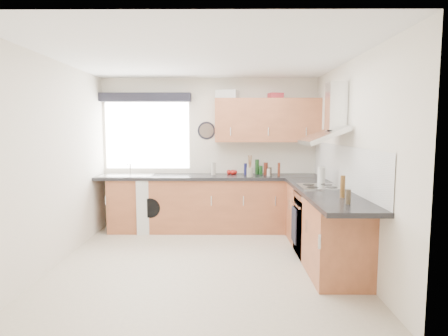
{
  "coord_description": "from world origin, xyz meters",
  "views": [
    {
      "loc": [
        0.29,
        -4.52,
        1.67
      ],
      "look_at": [
        0.25,
        0.85,
        1.1
      ],
      "focal_mm": 30.0,
      "sensor_mm": 36.0,
      "label": 1
    }
  ],
  "objects_px": {
    "oven": "(319,223)",
    "extractor_hood": "(329,121)",
    "washing_machine": "(154,204)",
    "upper_cabinets": "(267,120)"
  },
  "relations": [
    {
      "from": "oven",
      "to": "upper_cabinets",
      "type": "distance_m",
      "value": 1.99
    },
    {
      "from": "oven",
      "to": "washing_machine",
      "type": "bearing_deg",
      "value": 153.14
    },
    {
      "from": "oven",
      "to": "extractor_hood",
      "type": "height_order",
      "value": "extractor_hood"
    },
    {
      "from": "oven",
      "to": "washing_machine",
      "type": "distance_m",
      "value": 2.7
    },
    {
      "from": "oven",
      "to": "extractor_hood",
      "type": "distance_m",
      "value": 1.35
    },
    {
      "from": "washing_machine",
      "to": "extractor_hood",
      "type": "bearing_deg",
      "value": -41.76
    },
    {
      "from": "oven",
      "to": "upper_cabinets",
      "type": "xyz_separation_m",
      "value": [
        -0.55,
        1.32,
        1.38
      ]
    },
    {
      "from": "upper_cabinets",
      "to": "washing_machine",
      "type": "bearing_deg",
      "value": -176.77
    },
    {
      "from": "extractor_hood",
      "to": "washing_machine",
      "type": "bearing_deg",
      "value": 154.06
    },
    {
      "from": "upper_cabinets",
      "to": "washing_machine",
      "type": "relative_size",
      "value": 1.98
    }
  ]
}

